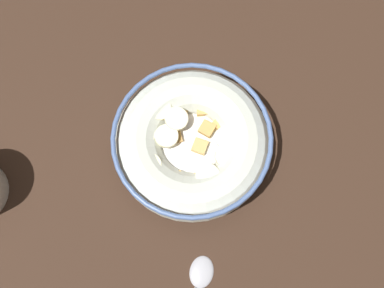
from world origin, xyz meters
TOP-DOWN VIEW (x-y plane):
  - ground_plane at (0.00, 0.00)cm, footprint 139.56×139.56cm
  - cereal_bowl at (0.00, 0.01)cm, footprint 19.58×19.58cm

SIDE VIEW (x-z plane):
  - ground_plane at x=0.00cm, z-range -2.00..0.00cm
  - cereal_bowl at x=0.00cm, z-range 0.22..6.33cm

